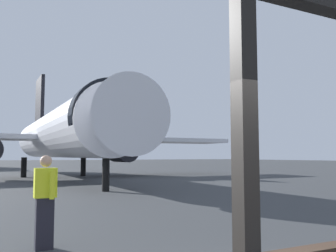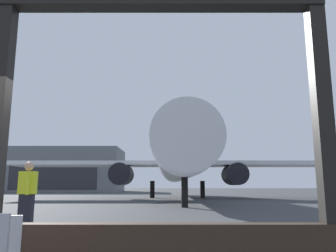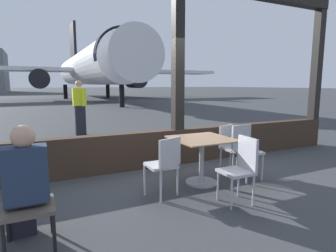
# 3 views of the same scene
# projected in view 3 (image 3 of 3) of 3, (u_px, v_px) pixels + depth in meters

# --- Properties ---
(ground_plane) EXTENTS (220.00, 220.00, 0.00)m
(ground_plane) POSITION_uv_depth(u_px,v_px,m) (53.00, 95.00, 41.47)
(ground_plane) COLOR #383A3D
(window_frame) EXTENTS (8.34, 0.24, 3.72)m
(window_frame) POSITION_uv_depth(u_px,v_px,m) (178.00, 101.00, 5.61)
(window_frame) COLOR #38281E
(window_frame) RESTS_ON ground
(dining_table) EXTENTS (0.92, 0.92, 0.76)m
(dining_table) POSITION_uv_depth(u_px,v_px,m) (202.00, 154.00, 4.54)
(dining_table) COLOR #8C6B4C
(dining_table) RESTS_ON ground
(cafe_chair_window_left) EXTENTS (0.41, 0.41, 0.92)m
(cafe_chair_window_left) POSITION_uv_depth(u_px,v_px,m) (245.00, 147.00, 4.79)
(cafe_chair_window_left) COLOR #B2B2B7
(cafe_chair_window_left) RESTS_ON ground
(cafe_chair_window_right) EXTENTS (0.49, 0.49, 0.87)m
(cafe_chair_window_right) POSITION_uv_depth(u_px,v_px,m) (230.00, 144.00, 5.10)
(cafe_chair_window_right) COLOR #B2B2B7
(cafe_chair_window_right) RESTS_ON ground
(cafe_chair_aisle_left) EXTENTS (0.49, 0.49, 0.88)m
(cafe_chair_aisle_left) POSITION_uv_depth(u_px,v_px,m) (165.00, 161.00, 3.97)
(cafe_chair_aisle_left) COLOR #B2B2B7
(cafe_chair_aisle_left) RESTS_ON ground
(cafe_chair_aisle_right) EXTENTS (0.42, 0.42, 0.91)m
(cafe_chair_aisle_right) POSITION_uv_depth(u_px,v_px,m) (241.00, 165.00, 3.80)
(cafe_chair_aisle_right) COLOR #B2B2B7
(cafe_chair_aisle_right) RESTS_ON ground
(lounge_bench) EXTENTS (0.48, 0.48, 0.44)m
(lounge_bench) POSITION_uv_depth(u_px,v_px,m) (29.00, 212.00, 2.74)
(lounge_bench) COLOR brown
(lounge_bench) RESTS_ON ground
(seated_passenger) EXTENTS (0.42, 0.46, 1.24)m
(seated_passenger) POSITION_uv_depth(u_px,v_px,m) (24.00, 181.00, 2.75)
(seated_passenger) COLOR black
(seated_passenger) RESTS_ON ground
(airplane) EXTENTS (31.05, 30.05, 10.29)m
(airplane) POSITION_uv_depth(u_px,v_px,m) (91.00, 67.00, 29.53)
(airplane) COLOR silver
(airplane) RESTS_ON ground
(ground_crew_worker) EXTENTS (0.40, 0.54, 1.74)m
(ground_crew_worker) POSITION_uv_depth(u_px,v_px,m) (80.00, 107.00, 8.87)
(ground_crew_worker) COLOR black
(ground_crew_worker) RESTS_ON ground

